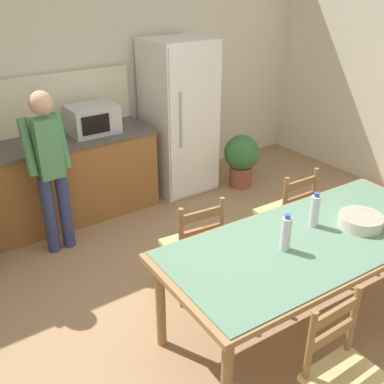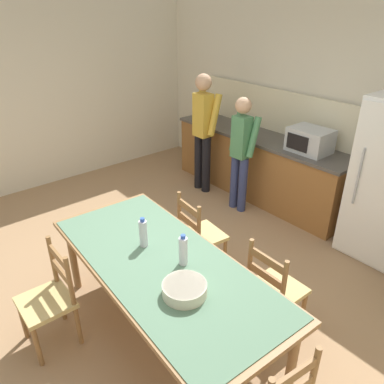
{
  "view_description": "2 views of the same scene",
  "coord_description": "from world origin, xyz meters",
  "px_view_note": "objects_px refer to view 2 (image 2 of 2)",
  "views": [
    {
      "loc": [
        -1.81,
        -2.14,
        2.48
      ],
      "look_at": [
        -0.07,
        0.31,
        0.99
      ],
      "focal_mm": 42.0,
      "sensor_mm": 36.0,
      "label": 1
    },
    {
      "loc": [
        2.46,
        -1.78,
        2.64
      ],
      "look_at": [
        0.08,
        0.21,
        1.04
      ],
      "focal_mm": 35.0,
      "sensor_mm": 36.0,
      "label": 2
    }
  ],
  "objects_px": {
    "serving_bowl": "(185,289)",
    "chair_side_far_right": "(274,289)",
    "chair_side_far_left": "(199,235)",
    "bottle_off_centre": "(183,251)",
    "microwave": "(310,140)",
    "dining_table": "(163,269)",
    "person_at_counter": "(241,149)",
    "bottle_near_centre": "(143,233)",
    "person_at_sink": "(203,128)",
    "chair_side_near_left": "(50,299)"
  },
  "relations": [
    {
      "from": "serving_bowl",
      "to": "chair_side_far_right",
      "type": "distance_m",
      "value": 0.95
    },
    {
      "from": "serving_bowl",
      "to": "chair_side_far_left",
      "type": "distance_m",
      "value": 1.31
    },
    {
      "from": "bottle_off_centre",
      "to": "serving_bowl",
      "type": "bearing_deg",
      "value": -37.26
    },
    {
      "from": "serving_bowl",
      "to": "chair_side_far_left",
      "type": "relative_size",
      "value": 0.35
    },
    {
      "from": "microwave",
      "to": "chair_side_far_right",
      "type": "xyz_separation_m",
      "value": [
        1.04,
        -1.88,
        -0.63
      ]
    },
    {
      "from": "chair_side_far_left",
      "to": "dining_table",
      "type": "bearing_deg",
      "value": 127.06
    },
    {
      "from": "bottle_off_centre",
      "to": "person_at_counter",
      "type": "bearing_deg",
      "value": 122.56
    },
    {
      "from": "person_at_counter",
      "to": "chair_side_far_left",
      "type": "bearing_deg",
      "value": -152.63
    },
    {
      "from": "person_at_counter",
      "to": "chair_side_far_right",
      "type": "bearing_deg",
      "value": -128.47
    },
    {
      "from": "dining_table",
      "to": "chair_side_far_right",
      "type": "height_order",
      "value": "chair_side_far_right"
    },
    {
      "from": "bottle_near_centre",
      "to": "chair_side_far_left",
      "type": "bearing_deg",
      "value": 103.67
    },
    {
      "from": "bottle_near_centre",
      "to": "person_at_sink",
      "type": "relative_size",
      "value": 0.15
    },
    {
      "from": "chair_side_far_right",
      "to": "person_at_sink",
      "type": "xyz_separation_m",
      "value": [
        -2.49,
        1.38,
        0.54
      ]
    },
    {
      "from": "bottle_near_centre",
      "to": "serving_bowl",
      "type": "height_order",
      "value": "bottle_near_centre"
    },
    {
      "from": "chair_side_far_right",
      "to": "person_at_sink",
      "type": "distance_m",
      "value": 2.89
    },
    {
      "from": "serving_bowl",
      "to": "person_at_sink",
      "type": "distance_m",
      "value": 3.23
    },
    {
      "from": "serving_bowl",
      "to": "chair_side_far_right",
      "type": "relative_size",
      "value": 0.35
    },
    {
      "from": "dining_table",
      "to": "chair_side_near_left",
      "type": "bearing_deg",
      "value": -126.18
    },
    {
      "from": "chair_side_near_left",
      "to": "person_at_sink",
      "type": "height_order",
      "value": "person_at_sink"
    },
    {
      "from": "chair_side_far_right",
      "to": "person_at_counter",
      "type": "bearing_deg",
      "value": -36.68
    },
    {
      "from": "serving_bowl",
      "to": "chair_side_far_right",
      "type": "height_order",
      "value": "chair_side_far_right"
    },
    {
      "from": "chair_side_far_right",
      "to": "person_at_counter",
      "type": "xyz_separation_m",
      "value": [
        -1.71,
        1.36,
        0.44
      ]
    },
    {
      "from": "bottle_near_centre",
      "to": "chair_side_near_left",
      "type": "relative_size",
      "value": 0.3
    },
    {
      "from": "dining_table",
      "to": "person_at_sink",
      "type": "xyz_separation_m",
      "value": [
        -1.93,
        2.14,
        0.28
      ]
    },
    {
      "from": "bottle_off_centre",
      "to": "chair_side_near_left",
      "type": "distance_m",
      "value": 1.2
    },
    {
      "from": "dining_table",
      "to": "chair_side_far_left",
      "type": "relative_size",
      "value": 2.56
    },
    {
      "from": "chair_side_far_right",
      "to": "dining_table",
      "type": "bearing_deg",
      "value": 55.66
    },
    {
      "from": "serving_bowl",
      "to": "chair_side_near_left",
      "type": "relative_size",
      "value": 0.35
    },
    {
      "from": "person_at_counter",
      "to": "bottle_near_centre",
      "type": "bearing_deg",
      "value": -157.51
    },
    {
      "from": "chair_side_far_left",
      "to": "person_at_counter",
      "type": "distance_m",
      "value": 1.54
    },
    {
      "from": "microwave",
      "to": "bottle_off_centre",
      "type": "height_order",
      "value": "microwave"
    },
    {
      "from": "chair_side_far_right",
      "to": "bottle_near_centre",
      "type": "bearing_deg",
      "value": 43.35
    },
    {
      "from": "microwave",
      "to": "bottle_off_centre",
      "type": "xyz_separation_m",
      "value": [
        0.61,
        -2.52,
        -0.17
      ]
    },
    {
      "from": "dining_table",
      "to": "serving_bowl",
      "type": "xyz_separation_m",
      "value": [
        0.4,
        -0.09,
        0.12
      ]
    },
    {
      "from": "bottle_near_centre",
      "to": "chair_side_near_left",
      "type": "distance_m",
      "value": 0.94
    },
    {
      "from": "bottle_near_centre",
      "to": "person_at_counter",
      "type": "distance_m",
      "value": 2.27
    },
    {
      "from": "dining_table",
      "to": "chair_side_far_right",
      "type": "distance_m",
      "value": 0.97
    },
    {
      "from": "dining_table",
      "to": "person_at_counter",
      "type": "distance_m",
      "value": 2.42
    },
    {
      "from": "chair_side_near_left",
      "to": "person_at_sink",
      "type": "relative_size",
      "value": 0.52
    },
    {
      "from": "microwave",
      "to": "chair_side_near_left",
      "type": "height_order",
      "value": "microwave"
    },
    {
      "from": "dining_table",
      "to": "bottle_near_centre",
      "type": "distance_m",
      "value": 0.35
    },
    {
      "from": "bottle_off_centre",
      "to": "chair_side_near_left",
      "type": "relative_size",
      "value": 0.3
    },
    {
      "from": "dining_table",
      "to": "serving_bowl",
      "type": "distance_m",
      "value": 0.42
    },
    {
      "from": "microwave",
      "to": "person_at_sink",
      "type": "distance_m",
      "value": 1.53
    },
    {
      "from": "serving_bowl",
      "to": "bottle_near_centre",
      "type": "bearing_deg",
      "value": 171.09
    },
    {
      "from": "bottle_near_centre",
      "to": "serving_bowl",
      "type": "distance_m",
      "value": 0.69
    },
    {
      "from": "bottle_off_centre",
      "to": "chair_side_near_left",
      "type": "height_order",
      "value": "bottle_off_centre"
    },
    {
      "from": "serving_bowl",
      "to": "person_at_counter",
      "type": "height_order",
      "value": "person_at_counter"
    },
    {
      "from": "person_at_sink",
      "to": "person_at_counter",
      "type": "height_order",
      "value": "person_at_sink"
    },
    {
      "from": "microwave",
      "to": "chair_side_near_left",
      "type": "bearing_deg",
      "value": -91.15
    }
  ]
}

